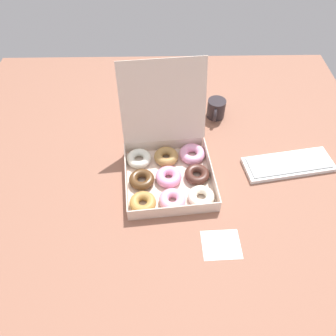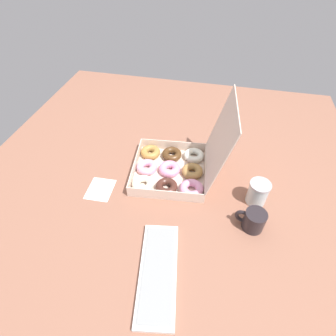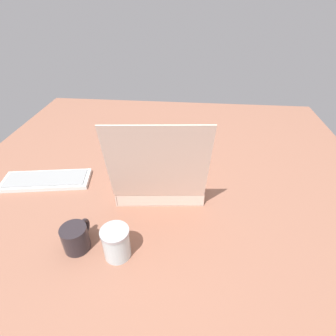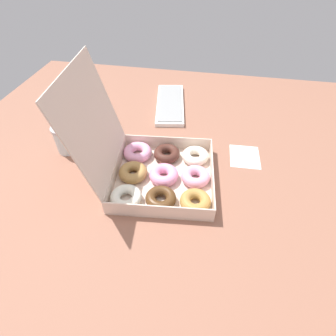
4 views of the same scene
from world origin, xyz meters
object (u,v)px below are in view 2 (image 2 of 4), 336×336
at_px(donut_box, 175,167).
at_px(keyboard, 158,272).
at_px(glass_jar, 258,193).
at_px(coffee_mug, 253,220).

distance_m(donut_box, keyboard, 0.48).
xyz_separation_m(donut_box, glass_jar, (0.09, 0.37, 0.01)).
bearing_deg(glass_jar, coffee_mug, -7.50).
distance_m(keyboard, glass_jar, 0.51).
bearing_deg(keyboard, glass_jar, 140.14).
bearing_deg(glass_jar, keyboard, -39.86).
bearing_deg(coffee_mug, glass_jar, 172.50).
bearing_deg(donut_box, glass_jar, 76.44).
height_order(keyboard, glass_jar, glass_jar).
relative_size(donut_box, keyboard, 1.21).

